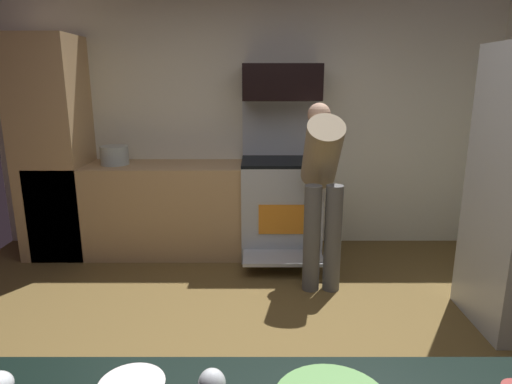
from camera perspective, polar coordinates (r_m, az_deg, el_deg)
ground_plane at (r=2.82m, az=-1.24°, el=-22.94°), size 5.20×4.80×0.02m
wall_back at (r=4.61m, az=-0.75°, el=9.30°), size 5.20×0.12×2.60m
lower_cabinet_run at (r=4.51m, az=-12.28°, el=-2.14°), size 2.40×0.60×0.90m
cabinet_column at (r=4.70m, az=-24.72°, el=5.03°), size 0.60×0.60×2.10m
oven_range at (r=4.39m, az=3.10°, el=-1.50°), size 0.76×0.99×1.51m
microwave at (r=4.32m, az=3.24°, el=13.94°), size 0.74×0.38×0.34m
person_cook at (r=3.66m, az=8.40°, el=1.52°), size 0.31×0.65×1.51m
stock_pot at (r=4.50m, az=-17.86°, el=4.53°), size 0.27×0.27×0.18m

